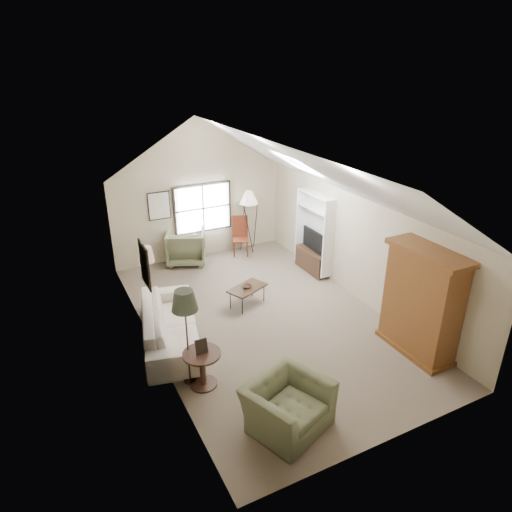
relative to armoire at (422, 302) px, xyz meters
name	(u,v)px	position (x,y,z in m)	size (l,w,h in m)	color
room_shell	(265,180)	(-2.18, 2.40, 2.11)	(5.01, 8.01, 4.00)	#6E5F4E
window	(203,208)	(-2.08, 6.36, 0.35)	(1.72, 0.08, 1.42)	black
skylight	(297,164)	(-0.88, 3.30, 2.12)	(0.80, 1.20, 0.52)	white
wall_art	(152,234)	(-4.06, 4.34, 0.63)	(1.97, 3.71, 0.88)	black
armoire	(422,302)	(0.00, 0.00, 0.00)	(0.60, 1.50, 2.20)	brown
tv_alcove	(314,232)	(0.16, 4.00, 0.05)	(0.32, 1.30, 2.10)	white
media_console	(312,261)	(0.14, 4.00, -0.80)	(0.34, 1.18, 0.60)	#382316
tv_panel	(313,240)	(0.14, 4.00, -0.18)	(0.05, 0.90, 0.55)	black
sofa	(170,324)	(-4.30, 2.53, -0.70)	(2.75, 1.07, 0.80)	#F0E2CF
armchair_near	(288,406)	(-3.34, -0.61, -0.70)	(1.24, 1.09, 0.81)	#626A4A
armchair_far	(186,246)	(-2.74, 6.10, -0.61)	(1.06, 1.09, 0.99)	#585F42
coffee_table	(247,296)	(-2.24, 3.14, -0.86)	(0.92, 0.51, 0.47)	#332515
bowl	(247,286)	(-2.24, 3.14, -0.60)	(0.22, 0.22, 0.05)	#3D2319
side_table	(203,369)	(-4.20, 0.93, -0.76)	(0.69, 0.69, 0.69)	#392217
side_chair	(241,236)	(-1.12, 5.90, -0.52)	(0.45, 0.45, 1.16)	brown
tripod_lamp	(249,221)	(-0.75, 6.10, -0.16)	(0.55, 0.55, 1.88)	white
dark_lamp	(187,337)	(-4.38, 1.13, -0.14)	(0.46, 0.46, 1.92)	#24291D
tan_lamp	(149,281)	(-4.38, 3.73, -0.24)	(0.34, 0.34, 1.72)	tan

